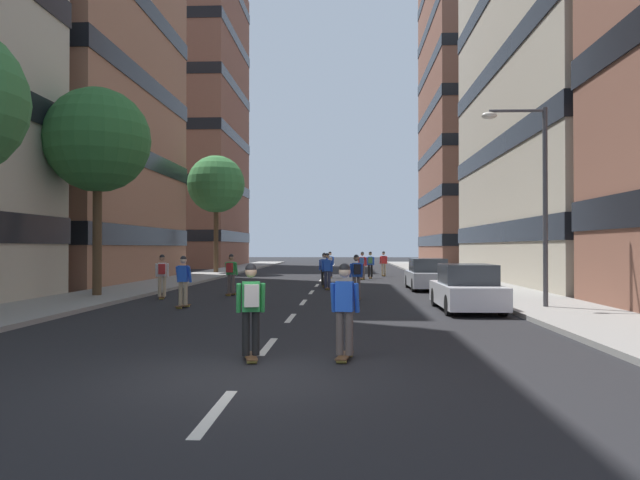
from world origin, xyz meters
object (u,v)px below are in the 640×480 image
streetlamp_right (534,184)px  parked_car_near (467,289)px  skater_0 (345,306)px  skater_7 (327,269)px  skater_5 (362,264)px  skater_11 (324,268)px  skater_1 (183,279)px  skater_9 (231,272)px  parked_car_mid (427,275)px  skater_10 (162,273)px  skater_3 (251,305)px  skater_2 (330,263)px  skater_6 (384,262)px  skater_4 (370,263)px  skater_8 (357,274)px  street_tree_mid (216,184)px  street_tree_near (98,141)px

streetlamp_right → parked_car_near: bearing=-175.7°
skater_0 → skater_7: (-0.94, 18.27, 0.00)m
skater_5 → skater_11: 7.36m
skater_1 → skater_9: size_ratio=1.00×
parked_car_near → skater_5: (-2.94, 18.52, 0.32)m
skater_9 → parked_car_mid: bearing=23.3°
streetlamp_right → skater_10: 14.40m
skater_1 → skater_9: bearing=83.4°
parked_car_mid → skater_3: skater_3 is taller
skater_2 → skater_7: size_ratio=1.00×
skater_6 → skater_7: same height
skater_7 → skater_9: (-4.00, -3.80, 0.03)m
parked_car_near → skater_3: (-5.63, -8.79, 0.32)m
skater_1 → skater_4: size_ratio=1.00×
skater_1 → skater_8: same height
street_tree_mid → parked_car_mid: bearing=-49.6°
skater_2 → skater_4: bearing=-8.4°
skater_0 → skater_8: 12.81m
skater_5 → skater_8: same height
streetlamp_right → skater_11: (-7.29, 11.31, -3.15)m
street_tree_near → streetlamp_right: street_tree_near is taller
skater_0 → skater_3: same height
skater_7 → skater_11: same height
skater_1 → skater_11: same height
skater_1 → skater_5: size_ratio=1.00×
streetlamp_right → skater_1: (-11.68, 0.37, -3.15)m
skater_0 → skater_1: (-5.55, 9.19, 0.00)m
skater_3 → skater_2: bearing=88.9°
parked_car_near → skater_6: size_ratio=2.47×
skater_6 → skater_4: bearing=-108.9°
skater_5 → skater_9: bearing=-115.0°
streetlamp_right → skater_5: (-5.15, 18.36, -3.12)m
street_tree_mid → skater_11: 18.04m
skater_6 → skater_7: bearing=-104.7°
skater_2 → skater_4: (2.67, -0.39, 0.00)m
skater_2 → street_tree_near: bearing=-118.7°
skater_2 → skater_3: size_ratio=1.00×
skater_6 → skater_2: bearing=-144.2°
parked_car_mid → skater_9: size_ratio=2.47×
skater_1 → skater_9: (0.61, 5.28, 0.03)m
parked_car_mid → skater_9: (-8.86, -3.81, 0.32)m
skater_0 → skater_5: size_ratio=1.00×
skater_10 → skater_11: same height
skater_5 → skater_4: bearing=69.4°
street_tree_near → skater_8: (10.46, 0.05, -5.36)m
skater_1 → skater_7: 10.18m
skater_3 → street_tree_near: bearing=122.9°
parked_car_mid → streetlamp_right: streetlamp_right is taller
skater_2 → skater_10: 17.53m
skater_7 → skater_4: bearing=76.6°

